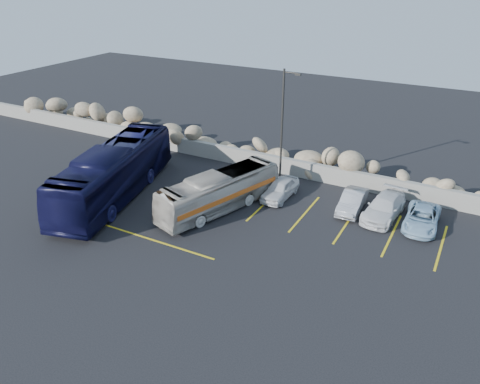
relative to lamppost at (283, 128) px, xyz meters
The scene contains 11 objects.
ground 10.73m from the lamppost, 105.05° to the right, with size 90.00×90.00×0.00m, color black.
seawall 5.14m from the lamppost, 135.63° to the left, with size 60.00×0.40×1.20m, color gray.
riprap_pile 5.40m from the lamppost, 124.63° to the left, with size 54.00×2.80×2.60m, color #8E795D, non-canonical shape.
parking_lines 6.18m from the lamppost, 62.01° to the right, with size 18.16×9.36×0.01m.
lamppost is the anchor object (origin of this frame).
vintage_bus 5.82m from the lamppost, 115.62° to the right, with size 2.00×8.57×2.39m, color beige.
tour_coach 11.11m from the lamppost, 146.11° to the right, with size 2.83×12.11×3.37m, color #0F0F34.
car_a 3.90m from the lamppost, 67.03° to the right, with size 1.44×3.58×1.22m, color silver.
car_b 6.34m from the lamppost, ahead, with size 1.25×3.59×1.18m, color #ADADB2.
car_c 7.93m from the lamppost, ahead, with size 1.75×4.32×1.25m, color silver.
car_d 9.95m from the lamppost, ahead, with size 1.82×3.95×1.10m, color #99BED9.
Camera 1 is at (13.67, -16.80, 13.69)m, focal length 35.00 mm.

